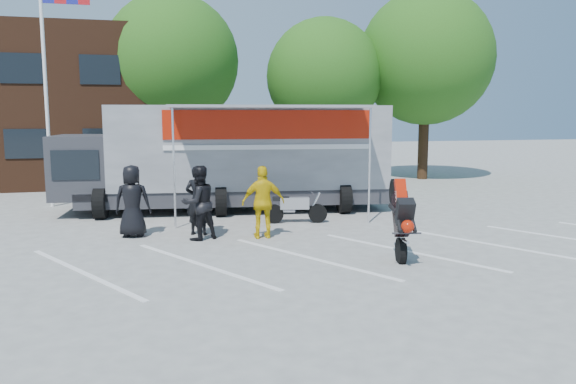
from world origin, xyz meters
name	(u,v)px	position (x,y,z in m)	size (l,w,h in m)	color
ground	(314,270)	(0.00, 0.00, 0.00)	(100.00, 100.00, 0.00)	#A2A29D
parking_bay_lines	(301,258)	(0.00, 1.00, 0.01)	(18.00, 5.00, 0.01)	white
flagpole	(52,58)	(-6.24, 10.00, 5.05)	(1.61, 0.12, 8.00)	white
tree_left	(172,62)	(-2.00, 16.00, 5.57)	(6.12, 6.12, 8.64)	#382314
tree_mid	(324,77)	(5.00, 15.00, 4.94)	(5.44, 5.44, 7.68)	#382314
tree_right	(426,58)	(10.00, 14.50, 5.88)	(6.46, 6.46, 9.12)	#382314
transporter_truck	(236,210)	(-0.43, 7.65, 0.00)	(10.88, 5.24, 3.46)	#96979E
parked_motorcycle	(296,223)	(0.95, 5.00, 0.00)	(0.63, 1.88, 0.99)	#B1B1B6
stunt_bike_rider	(395,255)	(2.14, 0.74, 0.00)	(0.78, 1.66, 1.96)	black
spectator_leather_a	(132,201)	(-3.66, 4.25, 0.95)	(0.92, 0.60, 1.89)	black
spectator_leather_b	(198,200)	(-1.99, 4.07, 0.93)	(0.68, 0.44, 1.85)	black
spectator_leather_c	(199,203)	(-2.02, 3.48, 0.95)	(0.93, 0.72, 1.90)	black
spectator_hivis	(263,202)	(-0.39, 3.25, 0.94)	(1.10, 0.46, 1.88)	yellow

